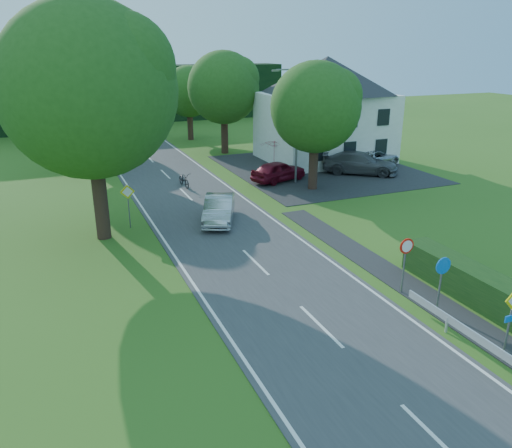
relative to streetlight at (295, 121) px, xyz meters
name	(u,v)px	position (x,y,z in m)	size (l,w,h in m)	color
road	(240,247)	(-8.06, -10.00, -4.44)	(7.00, 80.00, 0.04)	#3C3B3E
parking_pad	(320,169)	(3.94, 3.00, -4.44)	(14.00, 16.00, 0.04)	#262629
line_edge_left	(175,257)	(-11.31, -10.00, -4.42)	(0.12, 80.00, 0.01)	white
line_edge_right	(298,237)	(-4.81, -10.00, -4.42)	(0.12, 80.00, 0.01)	white
line_centre	(240,247)	(-8.06, -10.00, -4.42)	(0.12, 80.00, 0.01)	white
tree_main	(92,125)	(-14.06, -6.00, 1.36)	(9.40, 9.40, 11.64)	#255118
tree_left_far	(87,115)	(-13.06, 10.00, -0.17)	(7.00, 7.00, 8.58)	#255118
tree_right_far	(224,103)	(-1.06, 12.00, 0.08)	(7.40, 7.40, 9.09)	#255118
tree_left_back	(81,103)	(-12.56, 22.00, -0.43)	(6.60, 6.60, 8.07)	#255118
tree_right_back	(189,103)	(-2.06, 20.00, -0.68)	(6.20, 6.20, 7.56)	#255118
tree_right_mid	(315,127)	(0.44, -2.00, -0.17)	(7.00, 7.00, 8.58)	#255118
treeline_right	(171,93)	(-0.06, 36.00, -0.96)	(30.00, 5.00, 7.00)	black
house_white	(326,108)	(5.94, 6.00, -0.06)	(10.60, 8.40, 8.60)	silver
streetlight	(295,121)	(0.00, 0.00, 0.00)	(2.03, 0.18, 8.00)	slate
sign_priority_right	(512,311)	(-3.76, -22.02, -2.67)	(0.78, 0.09, 2.59)	slate
sign_roundabout	(442,275)	(-3.76, -19.02, -2.79)	(0.64, 0.08, 2.37)	slate
sign_speed_limit	(406,253)	(-3.76, -17.03, -2.70)	(0.64, 0.11, 2.37)	slate
sign_priority_left	(128,198)	(-12.56, -5.02, -2.75)	(0.78, 0.09, 2.44)	slate
moving_car	(219,209)	(-7.76, -6.00, -3.70)	(1.54, 4.42, 1.46)	#BBBBC0
motorcycle	(184,180)	(-7.65, 1.95, -3.92)	(0.67, 1.94, 1.02)	black
parked_car_red	(279,171)	(-0.86, 0.80, -3.68)	(1.76, 4.37, 1.49)	maroon
parked_car_grey	(360,163)	(5.93, 0.41, -3.60)	(2.31, 5.68, 1.65)	#545359
parked_car_silver_b	(374,158)	(8.51, 2.20, -3.77)	(2.17, 4.71, 1.31)	#BBB9C1
parasol	(274,154)	(0.74, 5.00, -3.34)	(2.37, 2.42, 2.18)	#AD0D2A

